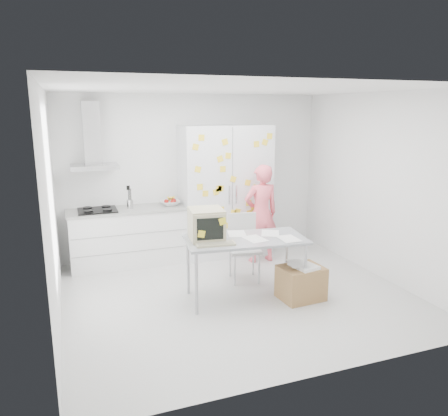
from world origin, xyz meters
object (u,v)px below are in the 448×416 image
object	(u,v)px
chair	(243,243)
cardboard_box	(301,282)
desk	(221,231)
person	(261,214)

from	to	relation	value
chair	cardboard_box	distance (m)	1.08
desk	chair	world-z (taller)	desk
desk	cardboard_box	distance (m)	1.27
person	desk	distance (m)	1.63
cardboard_box	desk	bearing A→B (deg)	161.07
person	chair	xyz separation A→B (m)	(-0.55, -0.60, -0.25)
person	cardboard_box	xyz separation A→B (m)	(-0.11, -1.53, -0.57)
desk	chair	xyz separation A→B (m)	(0.56, 0.59, -0.38)
chair	person	bearing A→B (deg)	57.58
desk	chair	size ratio (longest dim) A/B	1.67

